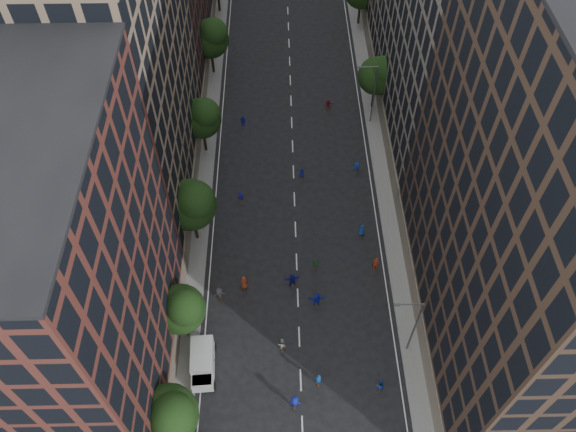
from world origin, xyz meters
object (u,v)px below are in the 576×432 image
object	(u,v)px
cargo_van	(203,363)
skater_2	(380,385)
streetlamp_near	(413,325)
skater_1	(318,380)
streetlamp_far	(373,91)

from	to	relation	value
cargo_van	skater_2	xyz separation A→B (m)	(16.68, -2.33, -0.51)
streetlamp_near	cargo_van	xyz separation A→B (m)	(-19.67, -1.67, -3.83)
skater_1	skater_2	size ratio (longest dim) A/B	1.08
streetlamp_near	streetlamp_far	bearing A→B (deg)	90.00
cargo_van	skater_1	distance (m)	11.06
streetlamp_near	skater_1	world-z (taller)	streetlamp_near
skater_2	cargo_van	bearing A→B (deg)	-8.53
streetlamp_near	skater_1	bearing A→B (deg)	-159.04
streetlamp_far	skater_2	bearing A→B (deg)	-94.63
streetlamp_near	skater_1	xyz separation A→B (m)	(-8.75, -3.35, -4.27)
cargo_van	streetlamp_near	bearing A→B (deg)	1.78
streetlamp_near	cargo_van	world-z (taller)	streetlamp_near
cargo_van	skater_2	bearing A→B (deg)	-11.01
streetlamp_far	skater_1	distance (m)	37.63
skater_2	skater_1	bearing A→B (deg)	-6.97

